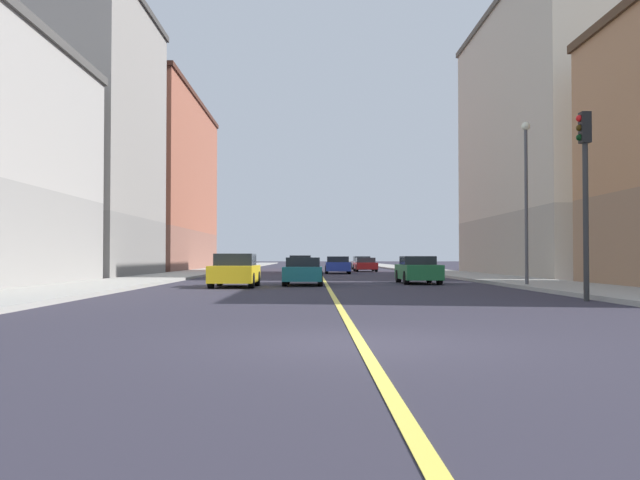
% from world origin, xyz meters
% --- Properties ---
extents(ground_plane, '(400.00, 400.00, 0.00)m').
position_xyz_m(ground_plane, '(0.00, 0.00, 0.00)').
color(ground_plane, '#2C2935').
rests_on(ground_plane, ground).
extents(sidewalk_left, '(3.98, 168.00, 0.15)m').
position_xyz_m(sidewalk_left, '(9.65, 49.00, 0.07)').
color(sidewalk_left, '#9E9B93').
rests_on(sidewalk_left, ground).
extents(sidewalk_right, '(3.98, 168.00, 0.15)m').
position_xyz_m(sidewalk_right, '(-9.65, 49.00, 0.07)').
color(sidewalk_right, '#9E9B93').
rests_on(sidewalk_right, ground).
extents(lane_center_stripe, '(0.16, 154.00, 0.01)m').
position_xyz_m(lane_center_stripe, '(0.00, 49.00, 0.01)').
color(lane_center_stripe, '#E5D14C').
rests_on(lane_center_stripe, ground).
extents(building_left_mid, '(8.76, 22.46, 18.44)m').
position_xyz_m(building_left_mid, '(15.87, 35.26, 9.23)').
color(building_left_mid, '#9D9688').
rests_on(building_left_mid, ground).
extents(building_right_midblock, '(8.76, 14.43, 17.96)m').
position_xyz_m(building_right_midblock, '(-15.87, 33.95, 8.99)').
color(building_right_midblock, slate).
rests_on(building_right_midblock, ground).
extents(building_right_distant, '(8.76, 26.21, 16.66)m').
position_xyz_m(building_right_distant, '(-15.87, 55.73, 8.34)').
color(building_right_distant, brown).
rests_on(building_right_distant, ground).
extents(traffic_light_left_near, '(0.40, 0.32, 5.50)m').
position_xyz_m(traffic_light_left_near, '(7.24, 9.51, 3.59)').
color(traffic_light_left_near, '#2D2D2D').
rests_on(traffic_light_left_near, ground).
extents(street_lamp_left_near, '(0.36, 0.36, 6.78)m').
position_xyz_m(street_lamp_left_near, '(8.25, 18.04, 4.28)').
color(street_lamp_left_near, '#4C4C51').
rests_on(street_lamp_left_near, ground).
extents(car_silver, '(1.96, 4.30, 1.37)m').
position_xyz_m(car_silver, '(4.58, 60.56, 0.67)').
color(car_silver, silver).
rests_on(car_silver, ground).
extents(car_yellow, '(1.92, 4.08, 1.43)m').
position_xyz_m(car_yellow, '(-3.97, 19.04, 0.70)').
color(car_yellow, gold).
rests_on(car_yellow, ground).
extents(car_white, '(1.99, 4.00, 1.41)m').
position_xyz_m(car_white, '(-1.54, 43.83, 0.69)').
color(car_white, white).
rests_on(car_white, ground).
extents(car_teal, '(1.83, 3.98, 1.26)m').
position_xyz_m(car_teal, '(-1.08, 20.93, 0.62)').
color(car_teal, '#196670').
rests_on(car_teal, ground).
extents(car_blue, '(1.98, 4.43, 1.33)m').
position_xyz_m(car_blue, '(1.37, 42.81, 0.66)').
color(car_blue, '#23389E').
rests_on(car_blue, ground).
extents(car_green, '(1.80, 4.34, 1.32)m').
position_xyz_m(car_green, '(4.47, 22.79, 0.65)').
color(car_green, '#1E6B38').
rests_on(car_green, ground).
extents(car_red, '(1.95, 4.47, 1.24)m').
position_xyz_m(car_red, '(4.14, 50.56, 0.61)').
color(car_red, red).
rests_on(car_red, ground).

